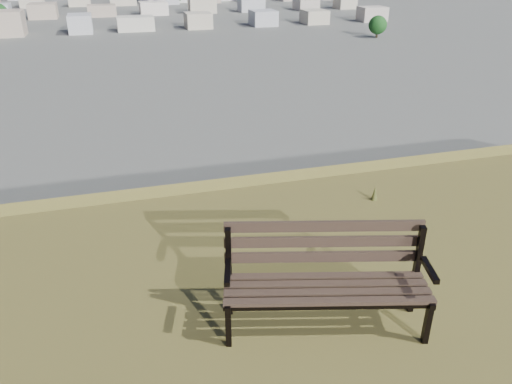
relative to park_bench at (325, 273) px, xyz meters
name	(u,v)px	position (x,y,z in m)	size (l,w,h in m)	color
park_bench	(325,273)	(0.00, 0.00, 0.00)	(1.69, 0.91, 0.84)	#403224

